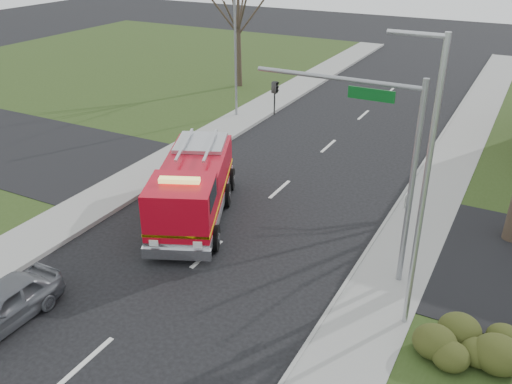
% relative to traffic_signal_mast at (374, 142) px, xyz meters
% --- Properties ---
extents(ground, '(120.00, 120.00, 0.00)m').
position_rel_traffic_signal_mast_xyz_m(ground, '(-5.21, -1.50, -4.71)').
color(ground, black).
rests_on(ground, ground).
extents(sidewalk_right, '(2.40, 80.00, 0.15)m').
position_rel_traffic_signal_mast_xyz_m(sidewalk_right, '(0.99, -1.50, -4.63)').
color(sidewalk_right, '#979791').
rests_on(sidewalk_right, ground).
extents(sidewalk_left, '(2.40, 80.00, 0.15)m').
position_rel_traffic_signal_mast_xyz_m(sidewalk_left, '(-11.41, -1.50, -4.63)').
color(sidewalk_left, '#979791').
rests_on(sidewalk_left, ground).
extents(hedge_corner, '(2.80, 2.00, 0.90)m').
position_rel_traffic_signal_mast_xyz_m(hedge_corner, '(3.79, -2.50, -4.13)').
color(hedge_corner, '#293413').
rests_on(hedge_corner, lawn_right).
extents(bare_tree_left, '(4.50, 4.50, 9.00)m').
position_rel_traffic_signal_mast_xyz_m(bare_tree_left, '(-15.21, 18.50, 0.86)').
color(bare_tree_left, '#35291F').
rests_on(bare_tree_left, ground).
extents(traffic_signal_mast, '(5.29, 0.18, 6.80)m').
position_rel_traffic_signal_mast_xyz_m(traffic_signal_mast, '(0.00, 0.00, 0.00)').
color(traffic_signal_mast, gray).
rests_on(traffic_signal_mast, ground).
extents(streetlight_pole, '(1.48, 0.16, 8.40)m').
position_rel_traffic_signal_mast_xyz_m(streetlight_pole, '(1.93, -2.00, -0.16)').
color(streetlight_pole, '#B7BABF').
rests_on(streetlight_pole, ground).
extents(utility_pole_far, '(0.14, 0.14, 7.00)m').
position_rel_traffic_signal_mast_xyz_m(utility_pole_far, '(-12.01, 12.50, -1.21)').
color(utility_pole_far, gray).
rests_on(utility_pole_far, ground).
extents(fire_engine, '(4.93, 7.26, 2.78)m').
position_rel_traffic_signal_mast_xyz_m(fire_engine, '(-7.08, 0.50, -3.45)').
color(fire_engine, '#B9081A').
rests_on(fire_engine, ground).
extents(parked_car_maroon, '(1.57, 3.81, 1.29)m').
position_rel_traffic_signal_mast_xyz_m(parked_car_maroon, '(-8.44, -7.45, -4.06)').
color(parked_car_maroon, slate).
rests_on(parked_car_maroon, ground).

